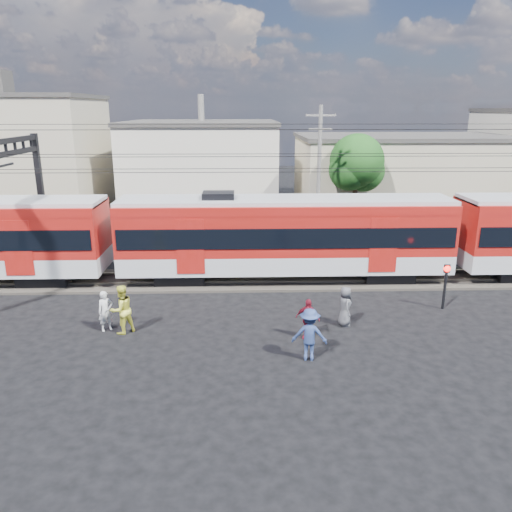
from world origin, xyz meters
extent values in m
plane|color=black|center=(0.00, 0.00, 0.00)|extent=(120.00, 120.00, 0.00)
cube|color=#2D2823|center=(0.00, 8.00, 0.06)|extent=(70.00, 3.40, 0.12)
cube|color=#59544C|center=(0.00, 7.25, 0.18)|extent=(70.00, 0.12, 0.12)
cube|color=#59544C|center=(0.00, 8.75, 0.18)|extent=(70.00, 0.12, 0.12)
cube|color=black|center=(-8.34, 8.00, 0.35)|extent=(2.40, 2.20, 0.70)
cube|color=black|center=(-1.78, 8.00, 0.35)|extent=(2.40, 2.20, 0.70)
cube|color=black|center=(8.46, 8.00, 0.35)|extent=(2.40, 2.20, 0.70)
cube|color=#ADB0B6|center=(3.34, 8.00, 1.15)|extent=(16.00, 3.00, 0.90)
cube|color=maroon|center=(3.34, 8.00, 2.80)|extent=(16.00, 3.00, 2.40)
cube|color=black|center=(3.34, 8.00, 2.55)|extent=(15.68, 3.08, 0.95)
cube|color=#ADB0B6|center=(3.34, 8.00, 4.05)|extent=(16.00, 2.60, 0.25)
cube|color=black|center=(-10.00, 12.50, 3.50)|extent=(0.30, 0.30, 7.00)
cylinder|color=black|center=(0.00, 7.30, 5.50)|extent=(70.00, 0.03, 0.03)
cylinder|color=black|center=(0.00, 8.70, 5.50)|extent=(70.00, 0.03, 0.03)
cylinder|color=black|center=(0.00, 7.30, 6.20)|extent=(70.00, 0.03, 0.03)
cylinder|color=black|center=(0.00, 8.70, 6.20)|extent=(70.00, 0.03, 0.03)
cylinder|color=black|center=(0.00, 4.50, 7.50)|extent=(70.00, 0.03, 0.03)
cylinder|color=black|center=(0.00, 11.50, 7.50)|extent=(70.00, 0.03, 0.03)
cube|color=tan|center=(-17.00, 24.00, 4.50)|extent=(14.00, 10.00, 9.00)
cube|color=beige|center=(-2.00, 27.00, 3.50)|extent=(12.00, 12.00, 7.00)
cube|color=#3F3D3A|center=(-2.00, 27.00, 7.15)|extent=(12.24, 12.24, 0.30)
cube|color=tan|center=(14.00, 24.00, 3.00)|extent=(16.00, 10.00, 6.00)
cube|color=#3F3D3A|center=(14.00, 24.00, 6.15)|extent=(16.32, 10.20, 0.30)
cylinder|color=slate|center=(6.00, 15.00, 4.25)|extent=(0.24, 0.24, 8.50)
cube|color=slate|center=(6.00, 15.00, 7.90)|extent=(1.80, 0.12, 0.12)
cube|color=slate|center=(6.00, 15.00, 7.10)|extent=(1.40, 0.12, 0.12)
cylinder|color=#382619|center=(9.00, 18.00, 1.96)|extent=(0.36, 0.36, 3.92)
sphere|color=#1A4914|center=(9.00, 18.00, 4.90)|extent=(3.64, 3.64, 3.64)
sphere|color=#1A4914|center=(9.60, 18.30, 4.20)|extent=(2.80, 2.80, 2.80)
imported|color=silver|center=(-4.04, 2.37, 0.80)|extent=(0.70, 0.63, 1.59)
imported|color=#DAD944|center=(-3.36, 2.10, 0.96)|extent=(1.18, 1.17, 1.93)
imported|color=navy|center=(3.51, -0.22, 0.93)|extent=(1.30, 0.87, 1.86)
imported|color=maroon|center=(3.67, 1.44, 0.78)|extent=(0.99, 0.68, 1.57)
imported|color=#46464B|center=(5.29, 2.56, 0.80)|extent=(0.55, 0.81, 1.60)
cylinder|color=black|center=(9.89, 4.11, 0.93)|extent=(0.12, 0.12, 1.87)
sphere|color=#FF140C|center=(9.89, 4.11, 1.82)|extent=(0.29, 0.29, 0.29)
cube|color=black|center=(9.89, 4.11, 1.82)|extent=(0.26, 0.06, 0.36)
camera|label=1|loc=(1.23, -15.63, 8.31)|focal=35.00mm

